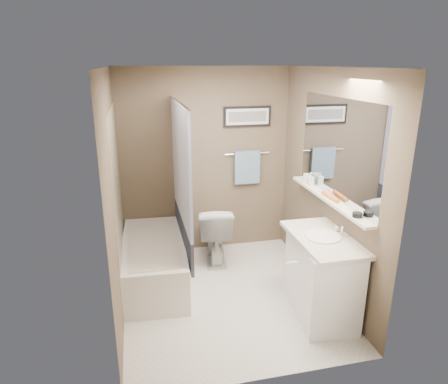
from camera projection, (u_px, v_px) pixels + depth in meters
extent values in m
plane|color=silver|center=(227.00, 295.00, 4.39)|extent=(2.50, 2.50, 0.00)
cube|color=white|center=(228.00, 69.00, 3.65)|extent=(2.20, 2.50, 0.04)
cube|color=brown|center=(206.00, 163.00, 5.15)|extent=(2.20, 0.04, 2.40)
cube|color=brown|center=(266.00, 243.00, 2.87)|extent=(2.20, 0.04, 2.40)
cube|color=brown|center=(117.00, 200.00, 3.79)|extent=(0.04, 2.50, 2.40)
cube|color=brown|center=(326.00, 185.00, 4.24)|extent=(0.04, 2.50, 2.40)
cube|color=#B7AB8A|center=(118.00, 202.00, 4.31)|extent=(0.02, 1.55, 2.00)
cylinder|color=silver|center=(179.00, 102.00, 4.13)|extent=(0.02, 1.55, 0.02)
cube|color=white|center=(181.00, 163.00, 4.33)|extent=(0.03, 1.45, 1.28)
cube|color=#263047|center=(183.00, 232.00, 4.58)|extent=(0.03, 1.45, 0.36)
cube|color=silver|center=(337.00, 149.00, 3.97)|extent=(0.02, 1.60, 1.00)
cube|color=silver|center=(328.00, 199.00, 4.12)|extent=(0.12, 1.60, 0.03)
cylinder|color=silver|center=(247.00, 154.00, 5.22)|extent=(0.60, 0.02, 0.02)
cube|color=#96BEDB|center=(247.00, 167.00, 5.26)|extent=(0.34, 0.05, 0.44)
cube|color=black|center=(247.00, 117.00, 5.09)|extent=(0.62, 0.02, 0.26)
cube|color=white|center=(248.00, 117.00, 5.08)|extent=(0.56, 0.00, 0.20)
cube|color=#595959|center=(248.00, 117.00, 5.07)|extent=(0.50, 0.00, 0.13)
cube|color=silver|center=(335.00, 261.00, 3.04)|extent=(0.80, 0.02, 2.00)
cylinder|color=silver|center=(291.00, 262.00, 3.02)|extent=(0.10, 0.02, 0.02)
cube|color=white|center=(154.00, 262.00, 4.60)|extent=(0.77, 1.53, 0.50)
cube|color=beige|center=(153.00, 242.00, 4.52)|extent=(0.56, 1.36, 0.02)
imported|color=silver|center=(215.00, 232.00, 5.09)|extent=(0.51, 0.78, 0.74)
cube|color=white|center=(321.00, 277.00, 3.98)|extent=(0.59, 0.95, 0.80)
cube|color=beige|center=(324.00, 239.00, 3.85)|extent=(0.54, 0.96, 0.04)
cylinder|color=white|center=(323.00, 236.00, 3.83)|extent=(0.34, 0.34, 0.01)
cylinder|color=silver|center=(342.00, 230.00, 3.86)|extent=(0.02, 0.02, 0.10)
sphere|color=silver|center=(337.00, 228.00, 3.96)|extent=(0.05, 0.05, 0.05)
cylinder|color=black|center=(357.00, 215.00, 3.59)|extent=(0.09, 0.09, 0.04)
cylinder|color=orange|center=(332.00, 198.00, 4.03)|extent=(0.06, 0.22, 0.04)
cylinder|color=#DC5A1F|center=(329.00, 195.00, 4.10)|extent=(0.06, 0.22, 0.04)
cube|color=pink|center=(322.00, 193.00, 4.25)|extent=(0.05, 0.16, 0.01)
cylinder|color=silver|center=(306.00, 178.00, 4.61)|extent=(0.08, 0.08, 0.10)
imported|color=#999999|center=(311.00, 179.00, 4.50)|extent=(0.07, 0.07, 0.14)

